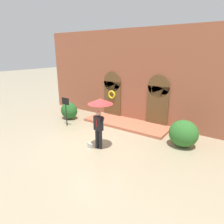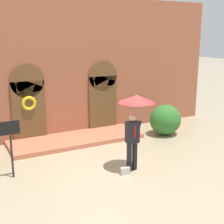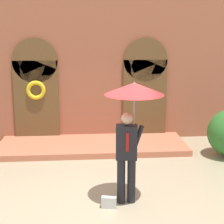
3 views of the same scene
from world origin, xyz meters
name	(u,v)px [view 2 (image 2 of 3)]	position (x,y,z in m)	size (l,w,h in m)	color
ground_plane	(112,170)	(0.00, 0.00, 0.00)	(80.00, 80.00, 0.00)	tan
building_facade	(65,71)	(0.00, 4.15, 2.68)	(14.00, 2.30, 5.60)	#9E563D
person_with_umbrella	(135,110)	(0.64, -0.28, 1.91)	(1.10, 1.10, 2.36)	black
handbag	(125,171)	(0.19, -0.48, 0.11)	(0.28, 0.12, 0.22)	#B7B7B2
sign_post	(11,140)	(-2.84, 0.90, 1.16)	(0.56, 0.06, 1.72)	black
shrub_right	(165,120)	(3.65, 2.14, 0.64)	(1.35, 1.24, 1.27)	#2D6B28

